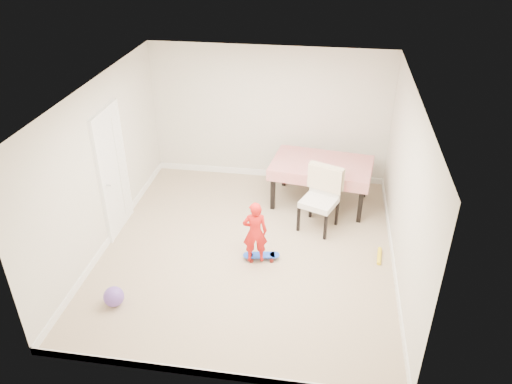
# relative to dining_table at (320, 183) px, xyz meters

# --- Properties ---
(ground) EXTENTS (5.00, 5.00, 0.00)m
(ground) POSITION_rel_dining_table_xyz_m (-1.05, -1.62, -0.41)
(ground) COLOR tan
(ground) RESTS_ON ground
(ceiling) EXTENTS (4.50, 5.00, 0.04)m
(ceiling) POSITION_rel_dining_table_xyz_m (-1.05, -1.62, 2.17)
(ceiling) COLOR white
(ceiling) RESTS_ON wall_back
(wall_back) EXTENTS (4.50, 0.04, 2.60)m
(wall_back) POSITION_rel_dining_table_xyz_m (-1.05, 0.86, 0.89)
(wall_back) COLOR beige
(wall_back) RESTS_ON ground
(wall_front) EXTENTS (4.50, 0.04, 2.60)m
(wall_front) POSITION_rel_dining_table_xyz_m (-1.05, -4.10, 0.89)
(wall_front) COLOR beige
(wall_front) RESTS_ON ground
(wall_left) EXTENTS (0.04, 5.00, 2.60)m
(wall_left) POSITION_rel_dining_table_xyz_m (-3.28, -1.62, 0.89)
(wall_left) COLOR beige
(wall_left) RESTS_ON ground
(wall_right) EXTENTS (0.04, 5.00, 2.60)m
(wall_right) POSITION_rel_dining_table_xyz_m (1.18, -1.62, 0.89)
(wall_right) COLOR beige
(wall_right) RESTS_ON ground
(door) EXTENTS (0.11, 0.94, 2.11)m
(door) POSITION_rel_dining_table_xyz_m (-3.28, -1.32, 0.62)
(door) COLOR white
(door) RESTS_ON ground
(baseboard_back) EXTENTS (4.50, 0.02, 0.12)m
(baseboard_back) POSITION_rel_dining_table_xyz_m (-1.05, 0.87, -0.35)
(baseboard_back) COLOR white
(baseboard_back) RESTS_ON ground
(baseboard_front) EXTENTS (4.50, 0.02, 0.12)m
(baseboard_front) POSITION_rel_dining_table_xyz_m (-1.05, -4.11, -0.35)
(baseboard_front) COLOR white
(baseboard_front) RESTS_ON ground
(baseboard_left) EXTENTS (0.02, 5.00, 0.12)m
(baseboard_left) POSITION_rel_dining_table_xyz_m (-3.29, -1.62, -0.35)
(baseboard_left) COLOR white
(baseboard_left) RESTS_ON ground
(baseboard_right) EXTENTS (0.02, 5.00, 0.12)m
(baseboard_right) POSITION_rel_dining_table_xyz_m (1.19, -1.62, -0.35)
(baseboard_right) COLOR white
(baseboard_right) RESTS_ON ground
(dining_table) EXTENTS (1.85, 1.30, 0.81)m
(dining_table) POSITION_rel_dining_table_xyz_m (0.00, 0.00, 0.00)
(dining_table) COLOR red
(dining_table) RESTS_ON ground
(dining_chair) EXTENTS (0.79, 0.84, 1.08)m
(dining_chair) POSITION_rel_dining_table_xyz_m (0.00, -0.83, 0.13)
(dining_chair) COLOR silver
(dining_chair) RESTS_ON ground
(skateboard) EXTENTS (0.59, 0.30, 0.08)m
(skateboard) POSITION_rel_dining_table_xyz_m (-0.81, -1.83, -0.36)
(skateboard) COLOR blue
(skateboard) RESTS_ON ground
(child) EXTENTS (0.41, 0.31, 1.02)m
(child) POSITION_rel_dining_table_xyz_m (-0.89, -1.90, 0.10)
(child) COLOR red
(child) RESTS_ON ground
(balloon) EXTENTS (0.28, 0.28, 0.28)m
(balloon) POSITION_rel_dining_table_xyz_m (-2.65, -3.12, -0.27)
(balloon) COLOR #6C49AF
(balloon) RESTS_ON ground
(foam_toy) EXTENTS (0.10, 0.40, 0.06)m
(foam_toy) POSITION_rel_dining_table_xyz_m (1.00, -1.51, -0.38)
(foam_toy) COLOR yellow
(foam_toy) RESTS_ON ground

